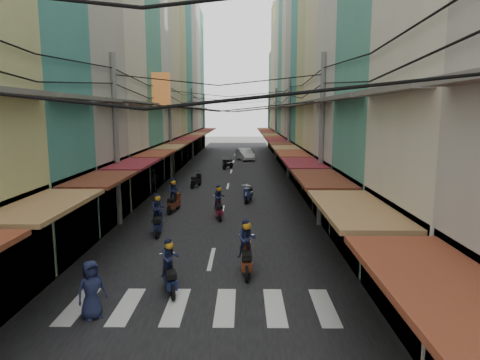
# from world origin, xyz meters

# --- Properties ---
(ground) EXTENTS (160.00, 160.00, 0.00)m
(ground) POSITION_xyz_m (0.00, 0.00, 0.00)
(ground) COLOR slate
(ground) RESTS_ON ground
(road) EXTENTS (10.00, 80.00, 0.02)m
(road) POSITION_xyz_m (0.00, 20.00, 0.01)
(road) COLOR black
(road) RESTS_ON ground
(sidewalk_left) EXTENTS (3.00, 80.00, 0.06)m
(sidewalk_left) POSITION_xyz_m (-6.50, 20.00, 0.03)
(sidewalk_left) COLOR slate
(sidewalk_left) RESTS_ON ground
(sidewalk_right) EXTENTS (3.00, 80.00, 0.06)m
(sidewalk_right) POSITION_xyz_m (6.50, 20.00, 0.03)
(sidewalk_right) COLOR slate
(sidewalk_right) RESTS_ON ground
(crosswalk) EXTENTS (7.55, 2.40, 0.01)m
(crosswalk) POSITION_xyz_m (-0.00, -6.00, 0.03)
(crosswalk) COLOR silver
(crosswalk) RESTS_ON ground
(building_row_left) EXTENTS (7.80, 67.67, 23.70)m
(building_row_left) POSITION_xyz_m (-7.92, 16.56, 9.78)
(building_row_left) COLOR beige
(building_row_left) RESTS_ON ground
(building_row_right) EXTENTS (7.80, 68.98, 22.59)m
(building_row_right) POSITION_xyz_m (7.92, 16.45, 9.41)
(building_row_right) COLOR teal
(building_row_right) RESTS_ON ground
(utility_poles) EXTENTS (10.20, 66.13, 8.20)m
(utility_poles) POSITION_xyz_m (0.00, 15.01, 6.59)
(utility_poles) COLOR slate
(utility_poles) RESTS_ON ground
(white_car) EXTENTS (5.06, 3.01, 1.67)m
(white_car) POSITION_xyz_m (1.28, 31.80, 0.00)
(white_car) COLOR silver
(white_car) RESTS_ON ground
(bicycle) EXTENTS (1.75, 0.66, 1.20)m
(bicycle) POSITION_xyz_m (6.94, -0.20, 0.00)
(bicycle) COLOR black
(bicycle) RESTS_ON ground
(moving_scooters) EXTENTS (4.58, 30.56, 1.90)m
(moving_scooters) POSITION_xyz_m (-0.88, 4.28, 0.54)
(moving_scooters) COLOR black
(moving_scooters) RESTS_ON ground
(parked_scooters) EXTENTS (13.17, 14.62, 0.97)m
(parked_scooters) POSITION_xyz_m (3.33, -3.33, 0.47)
(parked_scooters) COLOR black
(parked_scooters) RESTS_ON ground
(pedestrians) EXTENTS (12.85, 22.70, 2.21)m
(pedestrians) POSITION_xyz_m (-3.46, 1.19, 1.02)
(pedestrians) COLOR black
(pedestrians) RESTS_ON ground
(market_umbrella) EXTENTS (2.31, 2.31, 2.44)m
(market_umbrella) POSITION_xyz_m (6.36, -4.89, 2.15)
(market_umbrella) COLOR #B2B2B7
(market_umbrella) RESTS_ON ground
(traffic_sign) EXTENTS (0.10, 0.65, 2.98)m
(traffic_sign) POSITION_xyz_m (5.44, -6.04, 2.18)
(traffic_sign) COLOR slate
(traffic_sign) RESTS_ON ground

